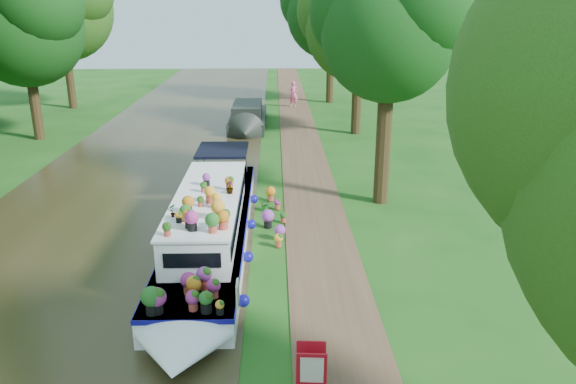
{
  "coord_description": "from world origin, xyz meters",
  "views": [
    {
      "loc": [
        -0.23,
        -17.27,
        7.24
      ],
      "look_at": [
        0.19,
        0.4,
        1.3
      ],
      "focal_mm": 35.0,
      "sensor_mm": 36.0,
      "label": 1
    }
  ],
  "objects_px": {
    "sandwich_board": "(311,370)",
    "pedestrian_pink": "(293,94)",
    "second_boat": "(248,117)",
    "plant_boat": "(209,226)"
  },
  "relations": [
    {
      "from": "plant_boat",
      "to": "second_boat",
      "type": "distance_m",
      "value": 18.45
    },
    {
      "from": "sandwich_board",
      "to": "second_boat",
      "type": "bearing_deg",
      "value": 99.48
    },
    {
      "from": "second_boat",
      "to": "pedestrian_pink",
      "type": "bearing_deg",
      "value": 66.56
    },
    {
      "from": "sandwich_board",
      "to": "pedestrian_pink",
      "type": "height_order",
      "value": "pedestrian_pink"
    },
    {
      "from": "sandwich_board",
      "to": "plant_boat",
      "type": "bearing_deg",
      "value": 116.55
    },
    {
      "from": "second_boat",
      "to": "sandwich_board",
      "type": "relative_size",
      "value": 8.13
    },
    {
      "from": "sandwich_board",
      "to": "pedestrian_pink",
      "type": "xyz_separation_m",
      "value": [
        0.7,
        31.92,
        0.52
      ]
    },
    {
      "from": "sandwich_board",
      "to": "pedestrian_pink",
      "type": "relative_size",
      "value": 0.5
    },
    {
      "from": "pedestrian_pink",
      "to": "second_boat",
      "type": "bearing_deg",
      "value": -108.04
    },
    {
      "from": "second_boat",
      "to": "pedestrian_pink",
      "type": "xyz_separation_m",
      "value": [
        3.05,
        6.94,
        0.37
      ]
    }
  ]
}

